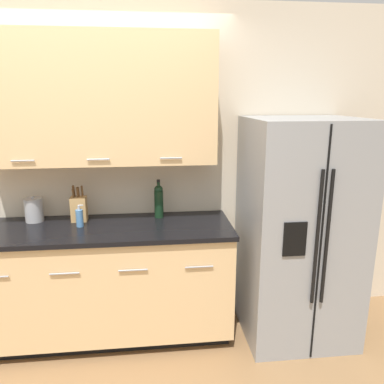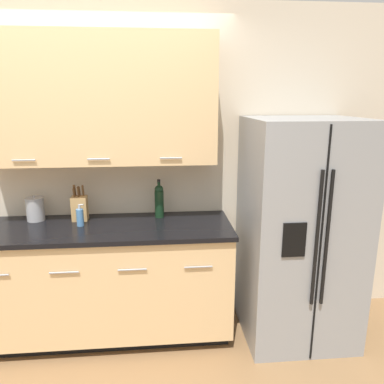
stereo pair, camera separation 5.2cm
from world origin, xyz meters
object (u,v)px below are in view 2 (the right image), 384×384
Objects in this scene: refrigerator at (299,231)px; knife_block at (80,207)px; soap_dispenser at (80,217)px; steel_canister at (35,209)px; wine_bottle at (159,200)px.

knife_block is (-1.71, 0.23, 0.17)m from refrigerator.
knife_block is at bearing 101.06° from soap_dispenser.
knife_block is 0.35m from steel_canister.
refrigerator is at bearing -7.75° from knife_block.
refrigerator is 8.54× the size of steel_canister.
knife_block reaches higher than steel_canister.
wine_bottle is (-1.08, 0.26, 0.21)m from refrigerator.
refrigerator reaches higher than knife_block.
steel_canister is (-0.35, 0.03, -0.01)m from knife_block.
refrigerator reaches higher than wine_bottle.
refrigerator is at bearing -7.33° from steel_canister.
refrigerator is 5.56× the size of wine_bottle.
refrigerator is 10.16× the size of soap_dispenser.
refrigerator is 6.03× the size of knife_block.
soap_dispenser is at bearing -78.94° from knife_block.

